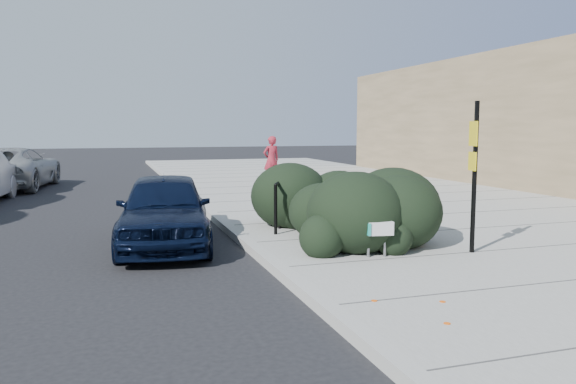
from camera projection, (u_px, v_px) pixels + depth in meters
name	position (u px, v px, depth m)	size (l,w,h in m)	color
ground	(282.00, 277.00, 8.81)	(120.00, 120.00, 0.00)	black
sidewalk_near	(424.00, 211.00, 15.24)	(11.20, 50.00, 0.15)	gray
curb_near	(220.00, 221.00, 13.52)	(0.22, 50.00, 0.17)	#9E9E99
bench	(364.00, 219.00, 10.25)	(0.82, 2.19, 0.65)	gray
bike_rack	(278.00, 202.00, 11.78)	(0.34, 0.67, 1.05)	black
sign_post	(474.00, 168.00, 9.69)	(0.13, 0.30, 2.63)	black
hedge	(334.00, 192.00, 11.64)	(2.26, 4.52, 1.69)	black
sedan_navy	(165.00, 210.00, 11.02)	(1.72, 4.27, 1.46)	black
suv_silver	(13.00, 168.00, 21.52)	(2.63, 5.70, 1.58)	#979A9C
pedestrian	(271.00, 160.00, 21.76)	(0.68, 0.44, 1.86)	maroon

